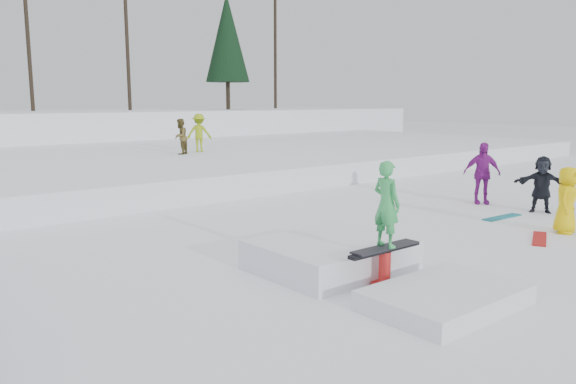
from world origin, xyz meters
TOP-DOWN VIEW (x-y plane):
  - ground at (0.00, 0.00)m, footprint 120.00×120.00m
  - snow_midrise at (0.00, 16.00)m, footprint 50.00×18.00m
  - treeline at (6.18, 28.28)m, footprint 40.24×4.22m
  - walker_olive at (4.39, 13.97)m, footprint 0.93×0.90m
  - walker_ygreen at (5.64, 14.56)m, footprint 1.24×1.19m
  - spectator_purple at (7.87, 1.87)m, footprint 1.10×1.07m
  - spectator_yellow at (6.01, -1.49)m, footprint 0.86×0.67m
  - spectator_dark at (7.98, 0.08)m, footprint 1.08×1.50m
  - loose_board_red at (4.97, -1.44)m, footprint 1.38×0.86m
  - loose_board_teal at (6.47, 0.34)m, footprint 1.41×0.36m
  - jib_rail_feature at (-0.19, -0.81)m, footprint 2.60×4.40m

SIDE VIEW (x-z plane):
  - ground at x=0.00m, z-range 0.00..0.00m
  - loose_board_red at x=4.97m, z-range 0.00..0.03m
  - loose_board_teal at x=6.47m, z-range 0.00..0.03m
  - jib_rail_feature at x=-0.19m, z-range -0.75..1.36m
  - snow_midrise at x=0.00m, z-range 0.00..0.80m
  - spectator_yellow at x=6.01m, z-range 0.00..1.56m
  - spectator_dark at x=7.98m, z-range 0.00..1.57m
  - spectator_purple at x=7.87m, z-range 0.00..1.85m
  - walker_olive at x=4.39m, z-range 0.80..2.31m
  - walker_ygreen at x=5.64m, z-range 0.80..2.49m
  - treeline at x=6.18m, z-range 2.20..12.70m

